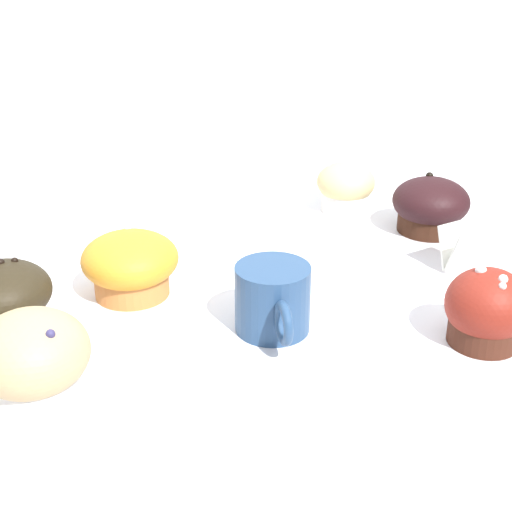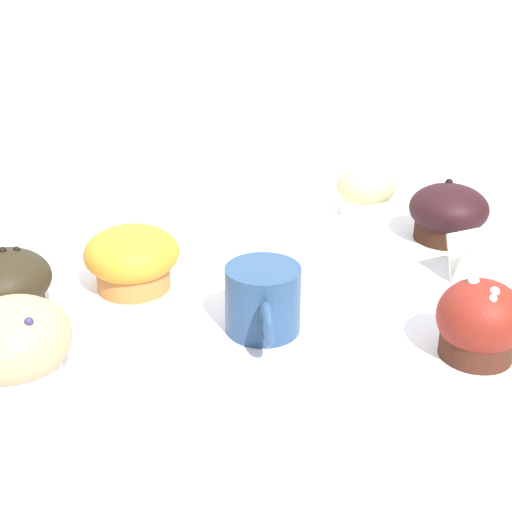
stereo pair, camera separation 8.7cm
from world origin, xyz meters
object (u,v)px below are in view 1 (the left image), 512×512
muffin_back_right (487,310)px  muffin_front_right (346,187)px  muffin_back_left (3,297)px  muffin_back_center (32,359)px  muffin_front_left (130,264)px  coffee_cup (270,298)px  muffin_front_center (430,206)px

muffin_back_right → muffin_front_right: bearing=82.5°
muffin_back_left → muffin_back_center: size_ratio=0.98×
muffin_back_left → muffin_front_left: size_ratio=0.93×
muffin_front_left → coffee_cup: bearing=-49.9°
muffin_front_center → muffin_back_center: (-0.59, -0.20, 0.00)m
muffin_front_right → muffin_back_center: 0.61m
muffin_front_center → coffee_cup: muffin_front_center is taller
muffin_back_center → coffee_cup: size_ratio=0.88×
muffin_front_center → muffin_back_right: size_ratio=1.24×
muffin_front_left → coffee_cup: muffin_front_left is taller
muffin_back_left → muffin_front_right: bearing=18.5°
muffin_back_right → muffin_front_left: 0.41m
muffin_back_right → muffin_front_center: bearing=65.9°
muffin_front_right → coffee_cup: same height
muffin_front_right → coffee_cup: bearing=-131.2°
muffin_back_right → coffee_cup: size_ratio=0.72×
muffin_front_left → muffin_back_center: size_ratio=1.06×
muffin_front_center → muffin_front_left: (-0.45, -0.03, 0.00)m
muffin_back_right → muffin_back_center: bearing=169.8°
muffin_back_right → muffin_front_left: size_ratio=0.77×
muffin_front_right → muffin_back_right: bearing=-97.5°
muffin_back_right → coffee_cup: 0.23m
muffin_front_center → muffin_front_right: bearing=121.2°
coffee_cup → muffin_back_left: bearing=156.6°
muffin_front_left → muffin_front_right: size_ratio=1.29×
muffin_front_left → muffin_front_right: bearing=21.7°
coffee_cup → muffin_front_left: bearing=130.1°
muffin_back_left → coffee_cup: size_ratio=0.86×
muffin_front_left → muffin_back_center: 0.22m
muffin_back_right → muffin_front_right: muffin_back_right is taller
muffin_front_center → muffin_back_left: size_ratio=1.03×
muffin_front_right → coffee_cup: (-0.26, -0.29, 0.00)m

